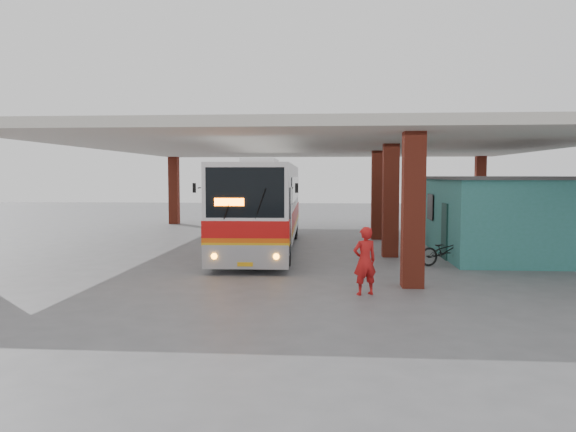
% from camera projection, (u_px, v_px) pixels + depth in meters
% --- Properties ---
extents(ground, '(90.00, 90.00, 0.00)m').
position_uv_depth(ground, '(310.00, 268.00, 19.04)').
color(ground, '#515154').
rests_on(ground, ground).
extents(brick_columns, '(20.10, 21.60, 4.35)m').
position_uv_depth(brick_columns, '(348.00, 198.00, 23.75)').
color(brick_columns, maroon).
rests_on(brick_columns, ground).
extents(canopy_roof, '(21.00, 23.00, 0.30)m').
position_uv_depth(canopy_roof, '(327.00, 145.00, 25.14)').
color(canopy_roof, beige).
rests_on(canopy_roof, brick_columns).
extents(shop_building, '(5.20, 8.20, 3.11)m').
position_uv_depth(shop_building, '(502.00, 215.00, 22.34)').
color(shop_building, '#30796D').
rests_on(shop_building, ground).
extents(coach_bus, '(3.19, 13.16, 3.81)m').
position_uv_depth(coach_bus, '(263.00, 205.00, 23.81)').
color(coach_bus, silver).
rests_on(coach_bus, ground).
extents(motorcycle, '(2.05, 1.33, 1.02)m').
position_uv_depth(motorcycle, '(445.00, 251.00, 19.61)').
color(motorcycle, black).
rests_on(motorcycle, ground).
extents(pedestrian, '(0.77, 0.65, 1.80)m').
position_uv_depth(pedestrian, '(365.00, 261.00, 14.73)').
color(pedestrian, red).
rests_on(pedestrian, ground).
extents(red_chair, '(0.45, 0.45, 0.71)m').
position_uv_depth(red_chair, '(419.00, 239.00, 24.83)').
color(red_chair, red).
rests_on(red_chair, ground).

